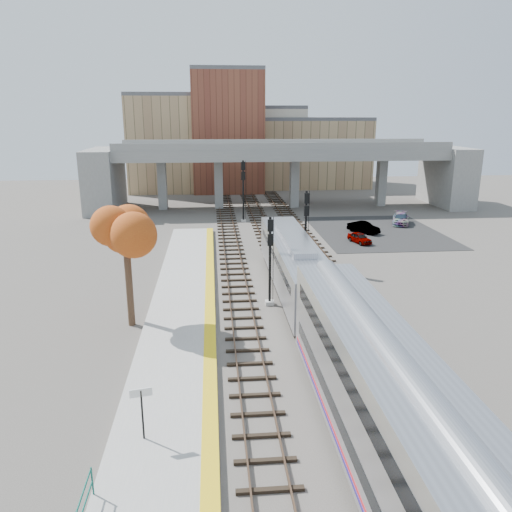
{
  "coord_description": "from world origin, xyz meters",
  "views": [
    {
      "loc": [
        -5.04,
        -26.9,
        13.11
      ],
      "look_at": [
        -1.71,
        10.24,
        2.5
      ],
      "focal_mm": 35.0,
      "sensor_mm": 36.0,
      "label": 1
    }
  ],
  "objects_px": {
    "locomotive": "(294,263)",
    "car_c": "(401,219)",
    "coach": "(409,452)",
    "car_b": "(364,227)",
    "signal_mast_far": "(243,191)",
    "tree": "(126,239)",
    "signal_mast_mid": "(306,231)",
    "signal_mast_near": "(270,264)",
    "car_a": "(360,238)"
  },
  "relations": [
    {
      "from": "locomotive",
      "to": "car_c",
      "type": "height_order",
      "value": "locomotive"
    },
    {
      "from": "locomotive",
      "to": "signal_mast_mid",
      "type": "xyz_separation_m",
      "value": [
        2.0,
        5.89,
        1.09
      ]
    },
    {
      "from": "signal_mast_mid",
      "to": "signal_mast_far",
      "type": "bearing_deg",
      "value": 101.46
    },
    {
      "from": "signal_mast_far",
      "to": "car_c",
      "type": "distance_m",
      "value": 19.76
    },
    {
      "from": "car_b",
      "to": "tree",
      "type": "bearing_deg",
      "value": -169.98
    },
    {
      "from": "coach",
      "to": "car_c",
      "type": "bearing_deg",
      "value": 69.37
    },
    {
      "from": "locomotive",
      "to": "car_a",
      "type": "distance_m",
      "value": 17.11
    },
    {
      "from": "car_a",
      "to": "signal_mast_far",
      "type": "bearing_deg",
      "value": 115.88
    },
    {
      "from": "signal_mast_far",
      "to": "tree",
      "type": "xyz_separation_m",
      "value": [
        -9.27,
        -31.35,
        1.8
      ]
    },
    {
      "from": "signal_mast_near",
      "to": "signal_mast_mid",
      "type": "xyz_separation_m",
      "value": [
        4.1,
        8.49,
        0.32
      ]
    },
    {
      "from": "tree",
      "to": "signal_mast_near",
      "type": "bearing_deg",
      "value": 15.92
    },
    {
      "from": "coach",
      "to": "car_a",
      "type": "bearing_deg",
      "value": 75.67
    },
    {
      "from": "locomotive",
      "to": "signal_mast_mid",
      "type": "height_order",
      "value": "signal_mast_mid"
    },
    {
      "from": "signal_mast_far",
      "to": "coach",
      "type": "bearing_deg",
      "value": -87.53
    },
    {
      "from": "signal_mast_mid",
      "to": "tree",
      "type": "bearing_deg",
      "value": -140.22
    },
    {
      "from": "tree",
      "to": "car_b",
      "type": "bearing_deg",
      "value": 46.7
    },
    {
      "from": "signal_mast_mid",
      "to": "tree",
      "type": "distance_m",
      "value": 17.56
    },
    {
      "from": "coach",
      "to": "tree",
      "type": "relative_size",
      "value": 3.24
    },
    {
      "from": "locomotive",
      "to": "signal_mast_far",
      "type": "distance_m",
      "value": 26.24
    },
    {
      "from": "locomotive",
      "to": "coach",
      "type": "height_order",
      "value": "coach"
    },
    {
      "from": "coach",
      "to": "signal_mast_mid",
      "type": "distance_m",
      "value": 28.57
    },
    {
      "from": "car_a",
      "to": "car_c",
      "type": "bearing_deg",
      "value": 30.27
    },
    {
      "from": "locomotive",
      "to": "car_a",
      "type": "bearing_deg",
      "value": 56.49
    },
    {
      "from": "locomotive",
      "to": "tree",
      "type": "height_order",
      "value": "tree"
    },
    {
      "from": "car_b",
      "to": "car_c",
      "type": "height_order",
      "value": "car_c"
    },
    {
      "from": "signal_mast_near",
      "to": "locomotive",
      "type": "bearing_deg",
      "value": 51.1
    },
    {
      "from": "locomotive",
      "to": "signal_mast_near",
      "type": "relative_size",
      "value": 2.98
    },
    {
      "from": "signal_mast_near",
      "to": "car_c",
      "type": "xyz_separation_m",
      "value": [
        19.23,
        25.5,
        -2.34
      ]
    },
    {
      "from": "signal_mast_mid",
      "to": "coach",
      "type": "bearing_deg",
      "value": -94.02
    },
    {
      "from": "coach",
      "to": "car_a",
      "type": "distance_m",
      "value": 38.05
    },
    {
      "from": "signal_mast_far",
      "to": "car_b",
      "type": "bearing_deg",
      "value": -29.14
    },
    {
      "from": "signal_mast_near",
      "to": "signal_mast_far",
      "type": "relative_size",
      "value": 0.83
    },
    {
      "from": "coach",
      "to": "signal_mast_near",
      "type": "height_order",
      "value": "signal_mast_near"
    },
    {
      "from": "signal_mast_mid",
      "to": "signal_mast_far",
      "type": "xyz_separation_m",
      "value": [
        -4.1,
        20.22,
        0.56
      ]
    },
    {
      "from": "coach",
      "to": "signal_mast_far",
      "type": "distance_m",
      "value": 48.77
    },
    {
      "from": "signal_mast_mid",
      "to": "car_a",
      "type": "xyz_separation_m",
      "value": [
        7.4,
        8.31,
        -2.78
      ]
    },
    {
      "from": "coach",
      "to": "signal_mast_far",
      "type": "relative_size",
      "value": 3.25
    },
    {
      "from": "tree",
      "to": "car_c",
      "type": "height_order",
      "value": "tree"
    },
    {
      "from": "tree",
      "to": "car_b",
      "type": "distance_m",
      "value": 33.28
    },
    {
      "from": "tree",
      "to": "car_b",
      "type": "xyz_separation_m",
      "value": [
        22.56,
        23.94,
        -5.06
      ]
    },
    {
      "from": "locomotive",
      "to": "car_c",
      "type": "distance_m",
      "value": 28.64
    },
    {
      "from": "coach",
      "to": "signal_mast_mid",
      "type": "height_order",
      "value": "signal_mast_mid"
    },
    {
      "from": "signal_mast_far",
      "to": "tree",
      "type": "relative_size",
      "value": 1.0
    },
    {
      "from": "car_c",
      "to": "car_a",
      "type": "bearing_deg",
      "value": -110.89
    },
    {
      "from": "coach",
      "to": "signal_mast_far",
      "type": "height_order",
      "value": "signal_mast_far"
    },
    {
      "from": "coach",
      "to": "car_b",
      "type": "distance_m",
      "value": 42.84
    },
    {
      "from": "car_a",
      "to": "locomotive",
      "type": "bearing_deg",
      "value": -141.62
    },
    {
      "from": "coach",
      "to": "car_a",
      "type": "height_order",
      "value": "coach"
    },
    {
      "from": "signal_mast_near",
      "to": "tree",
      "type": "distance_m",
      "value": 10.01
    },
    {
      "from": "coach",
      "to": "car_c",
      "type": "relative_size",
      "value": 5.41
    }
  ]
}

